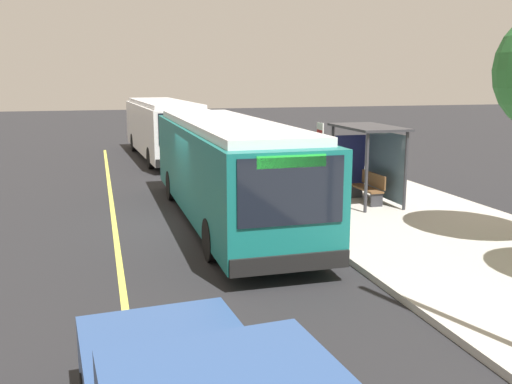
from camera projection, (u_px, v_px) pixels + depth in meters
The scene contains 9 objects.
ground_plane at pixel (193, 223), 16.62m from camera, with size 120.00×120.00×0.00m, color #232326.
sidewalk_curb at pixel (380, 208), 18.17m from camera, with size 44.00×6.40×0.15m, color #B7B2A8.
lane_stripe_center at pixel (115, 228), 16.05m from camera, with size 36.00×0.14×0.01m, color #E0D64C.
transit_bus_main at pixel (227, 167), 16.50m from camera, with size 11.43×2.66×2.95m.
transit_bus_second at pixel (163, 127), 29.59m from camera, with size 11.10×3.14×2.95m.
bus_shelter at pixel (370, 147), 18.53m from camera, with size 2.90×1.60×2.48m.
waiting_bench at pixel (369, 187), 18.61m from camera, with size 1.60×0.48×0.95m.
route_sign_post at pixel (320, 158), 15.86m from camera, with size 0.44×0.08×2.80m.
pedestrian_commuter at pixel (304, 171), 18.77m from camera, with size 0.24×0.40×1.69m.
Camera 1 is at (16.03, -2.50, 4.16)m, focal length 40.22 mm.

